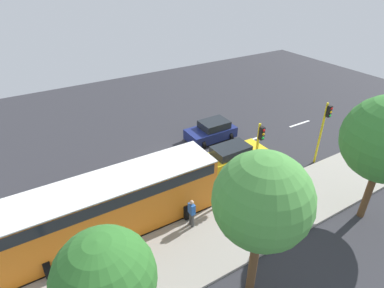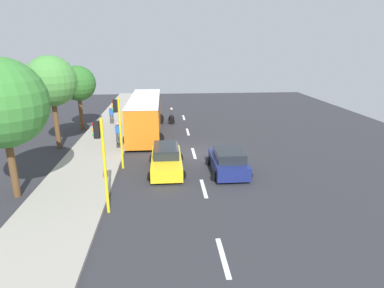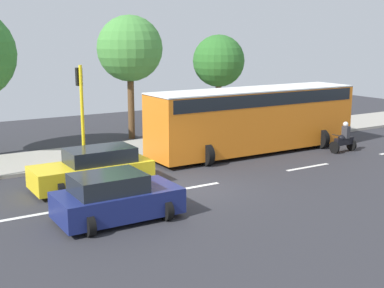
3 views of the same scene
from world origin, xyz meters
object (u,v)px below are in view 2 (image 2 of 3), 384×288
object	(u,v)px
car_dark_blue	(228,162)
street_tree_center	(51,82)
car_yellow_cab	(166,160)
traffic_light_corner	(118,123)
traffic_light_midblock	(102,153)
pedestrian_near_signal	(118,132)
pedestrian_by_tree	(111,114)
street_tree_north	(78,84)
street_tree_south	(1,103)
city_bus	(145,113)
motorcycle	(172,117)

from	to	relation	value
car_dark_blue	street_tree_center	distance (m)	13.97
car_yellow_cab	traffic_light_corner	xyz separation A→B (m)	(2.86, -0.62, 2.22)
traffic_light_corner	car_yellow_cab	bearing A→B (deg)	167.74
street_tree_center	traffic_light_midblock	bearing A→B (deg)	116.73
pedestrian_near_signal	pedestrian_by_tree	xyz separation A→B (m)	(1.54, -6.87, 0.00)
traffic_light_corner	street_tree_north	xyz separation A→B (m)	(4.81, -10.34, 1.26)
car_yellow_cab	street_tree_south	bearing A→B (deg)	20.88
pedestrian_near_signal	traffic_light_corner	distance (m)	5.35
city_bus	street_tree_center	bearing A→B (deg)	30.10
traffic_light_corner	city_bus	bearing A→B (deg)	-97.66
traffic_light_midblock	car_yellow_cab	bearing A→B (deg)	-119.54
traffic_light_midblock	car_dark_blue	bearing A→B (deg)	-146.77
motorcycle	pedestrian_near_signal	size ratio (longest dim) A/B	0.91
car_dark_blue	street_tree_north	world-z (taller)	street_tree_north
car_dark_blue	pedestrian_near_signal	world-z (taller)	pedestrian_near_signal
city_bus	street_tree_north	size ratio (longest dim) A/B	1.90
traffic_light_midblock	pedestrian_by_tree	bearing A→B (deg)	-82.40
city_bus	traffic_light_corner	bearing A→B (deg)	82.34
street_tree_center	car_yellow_cab	bearing A→B (deg)	146.52
car_yellow_cab	city_bus	size ratio (longest dim) A/B	0.41
pedestrian_near_signal	pedestrian_by_tree	size ratio (longest dim) A/B	1.00
pedestrian_near_signal	car_dark_blue	bearing A→B (deg)	139.69
pedestrian_by_tree	street_tree_center	world-z (taller)	street_tree_center
car_dark_blue	street_tree_center	bearing A→B (deg)	-27.11
car_yellow_cab	traffic_light_midblock	bearing A→B (deg)	60.46
car_dark_blue	traffic_light_corner	size ratio (longest dim) A/B	0.86
city_bus	traffic_light_midblock	bearing A→B (deg)	85.40
motorcycle	pedestrian_by_tree	world-z (taller)	pedestrian_by_tree
pedestrian_by_tree	pedestrian_near_signal	bearing A→B (deg)	102.66
street_tree_south	traffic_light_midblock	bearing A→B (deg)	156.78
pedestrian_by_tree	street_tree_north	size ratio (longest dim) A/B	0.29
pedestrian_near_signal	street_tree_north	bearing A→B (deg)	-53.33
city_bus	car_yellow_cab	bearing A→B (deg)	100.80
motorcycle	street_tree_north	world-z (taller)	street_tree_north
pedestrian_near_signal	pedestrian_by_tree	world-z (taller)	same
pedestrian_near_signal	traffic_light_midblock	xyz separation A→B (m)	(-0.79, 10.61, 1.87)
city_bus	traffic_light_corner	size ratio (longest dim) A/B	2.44
pedestrian_by_tree	street_tree_north	world-z (taller)	street_tree_north
car_dark_blue	car_yellow_cab	size ratio (longest dim) A/B	0.86
city_bus	street_tree_center	world-z (taller)	street_tree_center
car_yellow_cab	street_tree_center	bearing A→B (deg)	-33.48
traffic_light_corner	street_tree_north	bearing A→B (deg)	-65.07
car_dark_blue	motorcycle	bearing A→B (deg)	-77.05
traffic_light_midblock	street_tree_north	distance (m)	16.76
car_dark_blue	traffic_light_midblock	bearing A→B (deg)	33.23
traffic_light_corner	street_tree_north	size ratio (longest dim) A/B	0.78
pedestrian_by_tree	street_tree_center	distance (m)	8.61
car_yellow_cab	motorcycle	xyz separation A→B (m)	(-0.63, -12.87, -0.07)
car_yellow_cab	street_tree_center	xyz separation A→B (m)	(8.09, -5.35, 4.27)
motorcycle	street_tree_south	xyz separation A→B (m)	(8.36, 15.82, 4.21)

